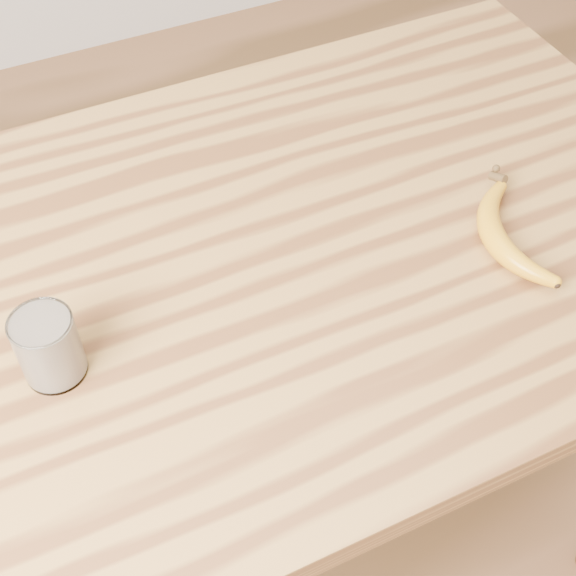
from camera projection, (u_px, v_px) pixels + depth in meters
name	position (u px, v px, depth m)	size (l,w,h in m)	color
table	(292.00, 304.00, 1.16)	(1.20, 0.80, 0.90)	olive
smoothie_glass	(48.00, 346.00, 0.90)	(0.07, 0.07, 0.09)	white
banana	(493.00, 237.00, 1.05)	(0.10, 0.27, 0.03)	orange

